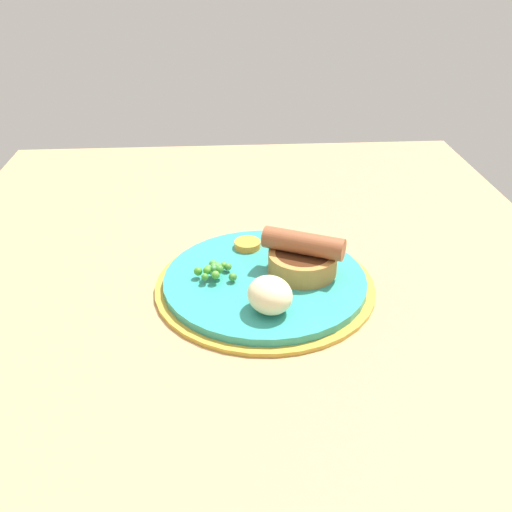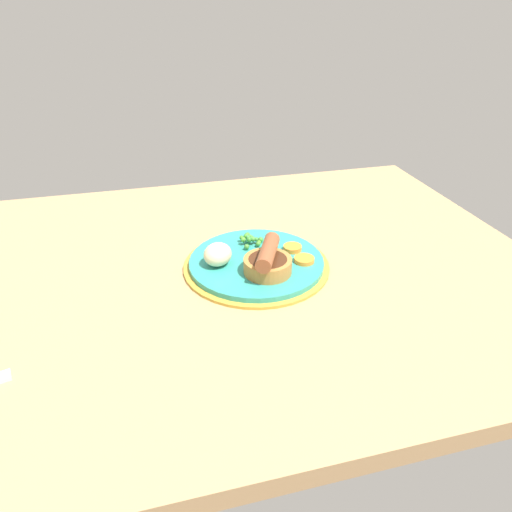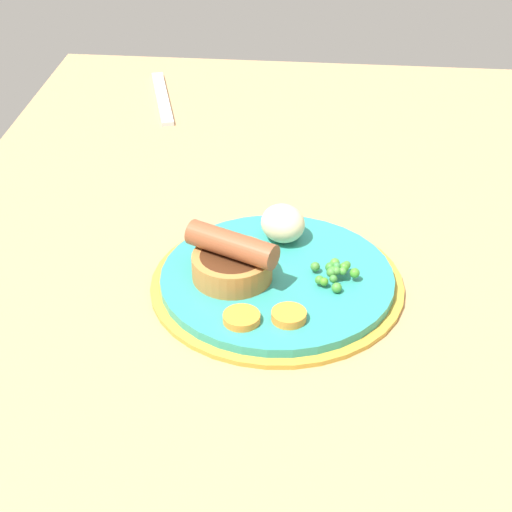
# 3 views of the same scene
# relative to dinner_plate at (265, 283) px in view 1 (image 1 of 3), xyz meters

# --- Properties ---
(dining_table) EXTENTS (1.10, 0.80, 0.03)m
(dining_table) POSITION_rel_dinner_plate_xyz_m (-0.06, 0.02, -0.02)
(dining_table) COLOR tan
(dining_table) RESTS_ON ground
(dinner_plate) EXTENTS (0.25, 0.25, 0.01)m
(dinner_plate) POSITION_rel_dinner_plate_xyz_m (0.00, 0.00, 0.00)
(dinner_plate) COLOR #B79333
(dinner_plate) RESTS_ON dining_table
(sausage_pudding) EXTENTS (0.08, 0.09, 0.05)m
(sausage_pudding) POSITION_rel_dinner_plate_xyz_m (0.01, -0.04, 0.03)
(sausage_pudding) COLOR #AD7538
(sausage_pudding) RESTS_ON dinner_plate
(pea_pile) EXTENTS (0.04, 0.05, 0.02)m
(pea_pile) POSITION_rel_dinner_plate_xyz_m (0.00, 0.06, 0.02)
(pea_pile) COLOR #43962B
(pea_pile) RESTS_ON dinner_plate
(potato_chunk_0) EXTENTS (0.06, 0.06, 0.04)m
(potato_chunk_0) POSITION_rel_dinner_plate_xyz_m (-0.07, 0.00, 0.03)
(potato_chunk_0) COLOR beige
(potato_chunk_0) RESTS_ON dinner_plate
(carrot_slice_0) EXTENTS (0.05, 0.05, 0.01)m
(carrot_slice_0) POSITION_rel_dinner_plate_xyz_m (0.08, -0.03, 0.01)
(carrot_slice_0) COLOR orange
(carrot_slice_0) RESTS_ON dinner_plate
(carrot_slice_2) EXTENTS (0.04, 0.04, 0.01)m
(carrot_slice_2) POSITION_rel_dinner_plate_xyz_m (0.07, 0.02, 0.01)
(carrot_slice_2) COLOR orange
(carrot_slice_2) RESTS_ON dinner_plate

